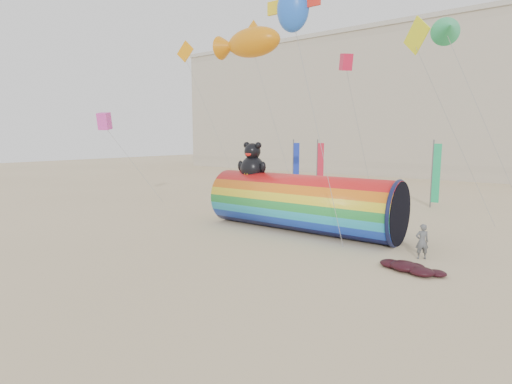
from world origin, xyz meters
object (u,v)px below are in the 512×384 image
Objects in this scene: windsock_assembly at (301,201)px; fabric_bundle at (410,268)px; hotel_building at (359,106)px; kite_handler at (422,241)px.

windsock_assembly is 8.17m from fabric_bundle.
windsock_assembly is at bearing -71.62° from hotel_building.
hotel_building is 23.06× the size of fabric_bundle.
windsock_assembly reaches higher than fabric_bundle.
kite_handler is at bearing 92.56° from fabric_bundle.
hotel_building is 5.39× the size of windsock_assembly.
windsock_assembly is (13.98, -42.07, -8.60)m from hotel_building.
hotel_building is 45.16m from windsock_assembly.
windsock_assembly reaches higher than kite_handler.
kite_handler reaches higher than fabric_bundle.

